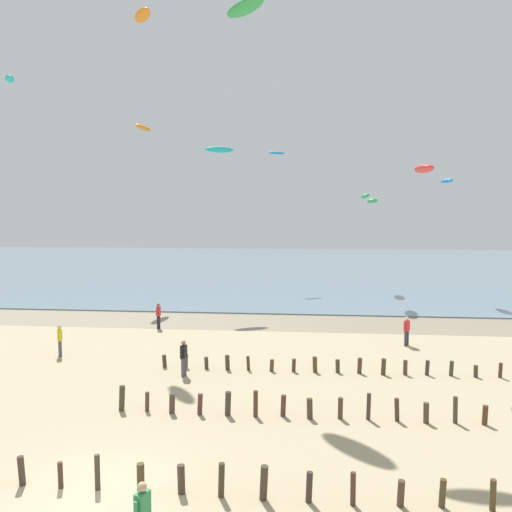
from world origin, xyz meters
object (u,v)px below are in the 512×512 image
Objects in this scene: kite_aloft_10 at (277,153)px; person_mid_beach at (184,357)px; kite_aloft_7 at (143,128)px; kite_aloft_3 at (142,15)px; kite_aloft_11 at (219,150)px; person_left_flank at (407,330)px; kite_aloft_6 at (424,169)px; kite_aloft_5 at (10,79)px; kite_aloft_12 at (372,201)px; person_far_down_beach at (60,339)px; kite_aloft_8 at (365,196)px; person_nearest_camera at (158,315)px; kite_aloft_4 at (447,181)px; kite_aloft_0 at (245,7)px.

person_mid_beach is at bearing -120.36° from kite_aloft_10.
kite_aloft_3 is at bearing -155.26° from kite_aloft_7.
person_mid_beach is 0.72× the size of kite_aloft_11.
kite_aloft_6 is at bearing -92.59° from person_left_flank.
kite_aloft_5 reaches higher than kite_aloft_12.
kite_aloft_7 is at bearing 94.21° from person_far_down_beach.
kite_aloft_8 is (26.77, 17.38, -7.69)m from kite_aloft_5.
person_far_down_beach is 33.71m from kite_aloft_8.
kite_aloft_7 reaches higher than person_left_flank.
person_nearest_camera is at bearing 113.03° from person_mid_beach.
kite_aloft_5 is 0.79× the size of kite_aloft_11.
kite_aloft_6 is at bearing -0.02° from person_far_down_beach.
person_nearest_camera is 0.72× the size of kite_aloft_11.
person_mid_beach is 0.73× the size of kite_aloft_6.
kite_aloft_3 reaches higher than person_nearest_camera.
kite_aloft_4 is 1.35× the size of kite_aloft_5.
kite_aloft_11 is (-12.93, -11.01, 3.39)m from kite_aloft_8.
person_left_flank is at bearing 29.82° from person_mid_beach.
kite_aloft_10 is (11.41, 8.89, -1.33)m from kite_aloft_7.
kite_aloft_10 reaches higher than kite_aloft_8.
person_mid_beach is 32.45m from kite_aloft_8.
kite_aloft_5 is 29.34m from kite_aloft_12.
kite_aloft_3 is at bearing -128.22° from kite_aloft_5.
kite_aloft_6 is at bearing 7.48° from kite_aloft_12.
kite_aloft_10 reaches higher than kite_aloft_12.
kite_aloft_11 is (13.84, 6.36, -4.31)m from kite_aloft_5.
kite_aloft_0 is 12.87m from kite_aloft_6.
person_left_flank is 28.75m from kite_aloft_10.
person_far_down_beach is at bearing -37.91° from kite_aloft_12.
person_mid_beach is 27.51m from kite_aloft_7.
person_mid_beach is 13.32m from person_left_flank.
person_far_down_beach is 0.68× the size of kite_aloft_4.
kite_aloft_8 is 0.98× the size of kite_aloft_12.
kite_aloft_3 is at bearing 166.46° from person_left_flank.
person_far_down_beach is 20.12m from kite_aloft_5.
person_nearest_camera is 1.00× the size of person_mid_beach.
person_left_flank is at bearing 57.49° from kite_aloft_0.
kite_aloft_3 is 1.31× the size of kite_aloft_5.
kite_aloft_3 is 27.33m from kite_aloft_8.
kite_aloft_6 is (16.50, -8.05, -10.83)m from kite_aloft_3.
person_nearest_camera is at bearing 169.62° from person_left_flank.
person_far_down_beach is (-18.98, -4.02, 0.00)m from person_left_flank.
kite_aloft_11 reaches higher than person_left_flank.
kite_aloft_6 is 20.24m from kite_aloft_11.
kite_aloft_3 is at bearing -117.15° from kite_aloft_6.
person_mid_beach is 1.00× the size of person_far_down_beach.
kite_aloft_0 is at bearing -169.87° from person_left_flank.
kite_aloft_0 is 14.80m from kite_aloft_11.
person_mid_beach is 25.28m from kite_aloft_12.
person_far_down_beach is 20.80m from kite_aloft_6.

